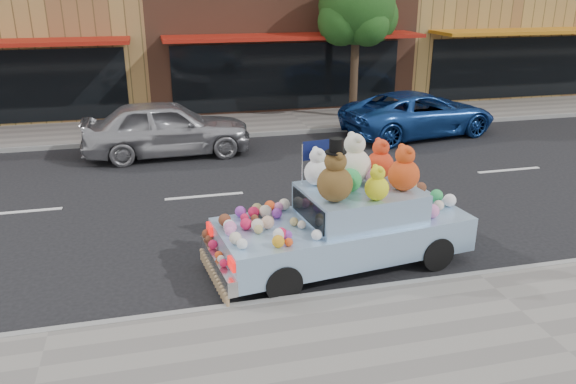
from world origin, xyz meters
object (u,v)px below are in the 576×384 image
object	(u,v)px
car_blue	(419,113)
art_car	(345,219)
street_tree	(357,12)
car_silver	(167,128)

from	to	relation	value
car_blue	art_car	size ratio (longest dim) A/B	1.08
street_tree	art_car	distance (m)	11.52
car_silver	art_car	size ratio (longest dim) A/B	1.00
street_tree	art_car	bearing A→B (deg)	-110.89
art_car	car_silver	bearing A→B (deg)	102.57
street_tree	car_silver	bearing A→B (deg)	-156.13
street_tree	car_blue	xyz separation A→B (m)	(1.29, -2.57, -2.99)
street_tree	car_silver	distance (m)	7.84
car_silver	car_blue	xyz separation A→B (m)	(7.95, 0.37, -0.10)
car_silver	art_car	bearing A→B (deg)	-161.69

